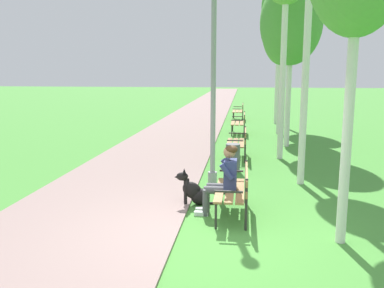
{
  "coord_description": "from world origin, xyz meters",
  "views": [
    {
      "loc": [
        0.58,
        -5.89,
        2.5
      ],
      "look_at": [
        -0.56,
        3.05,
        0.9
      ],
      "focal_mm": 38.27,
      "sensor_mm": 36.0,
      "label": 1
    }
  ],
  "objects_px": {
    "person_seated_on_near_bench": "(224,177)",
    "lamp_post_near": "(213,85)",
    "park_bench_near": "(236,187)",
    "birch_tree_sixth": "(279,8)",
    "park_bench_far": "(240,121)",
    "dog_black": "(195,192)",
    "park_bench_mid": "(239,141)",
    "park_bench_furthest": "(239,110)",
    "birch_tree_fifth": "(282,27)",
    "litter_bin": "(233,158)",
    "birch_tree_fourth": "(291,23)"
  },
  "relations": [
    {
      "from": "person_seated_on_near_bench",
      "to": "lamp_post_near",
      "type": "distance_m",
      "value": 2.45
    },
    {
      "from": "park_bench_near",
      "to": "lamp_post_near",
      "type": "height_order",
      "value": "lamp_post_near"
    },
    {
      "from": "person_seated_on_near_bench",
      "to": "birch_tree_sixth",
      "type": "height_order",
      "value": "birch_tree_sixth"
    },
    {
      "from": "park_bench_far",
      "to": "dog_black",
      "type": "height_order",
      "value": "park_bench_far"
    },
    {
      "from": "park_bench_mid",
      "to": "lamp_post_near",
      "type": "xyz_separation_m",
      "value": [
        -0.54,
        -2.99,
        1.69
      ]
    },
    {
      "from": "park_bench_furthest",
      "to": "birch_tree_fifth",
      "type": "relative_size",
      "value": 0.26
    },
    {
      "from": "park_bench_furthest",
      "to": "birch_tree_sixth",
      "type": "height_order",
      "value": "birch_tree_sixth"
    },
    {
      "from": "lamp_post_near",
      "to": "dog_black",
      "type": "bearing_deg",
      "value": -99.07
    },
    {
      "from": "dog_black",
      "to": "birch_tree_fifth",
      "type": "height_order",
      "value": "birch_tree_fifth"
    },
    {
      "from": "park_bench_furthest",
      "to": "birch_tree_sixth",
      "type": "xyz_separation_m",
      "value": [
        1.77,
        -1.34,
        4.9
      ]
    },
    {
      "from": "park_bench_furthest",
      "to": "litter_bin",
      "type": "bearing_deg",
      "value": -90.06
    },
    {
      "from": "birch_tree_fifth",
      "to": "birch_tree_fourth",
      "type": "bearing_deg",
      "value": -89.03
    },
    {
      "from": "park_bench_near",
      "to": "litter_bin",
      "type": "xyz_separation_m",
      "value": [
        -0.14,
        3.25,
        -0.16
      ]
    },
    {
      "from": "park_bench_furthest",
      "to": "person_seated_on_near_bench",
      "type": "xyz_separation_m",
      "value": [
        -0.08,
        -14.56,
        0.17
      ]
    },
    {
      "from": "park_bench_far",
      "to": "dog_black",
      "type": "distance_m",
      "value": 9.18
    },
    {
      "from": "park_bench_near",
      "to": "park_bench_mid",
      "type": "height_order",
      "value": "same"
    },
    {
      "from": "park_bench_furthest",
      "to": "lamp_post_near",
      "type": "bearing_deg",
      "value": -91.91
    },
    {
      "from": "litter_bin",
      "to": "birch_tree_fifth",
      "type": "bearing_deg",
      "value": 75.93
    },
    {
      "from": "park_bench_far",
      "to": "dog_black",
      "type": "relative_size",
      "value": 1.81
    },
    {
      "from": "birch_tree_fourth",
      "to": "birch_tree_fifth",
      "type": "xyz_separation_m",
      "value": [
        -0.05,
        2.84,
        0.15
      ]
    },
    {
      "from": "park_bench_furthest",
      "to": "birch_tree_fourth",
      "type": "xyz_separation_m",
      "value": [
        1.69,
        -7.55,
        3.54
      ]
    },
    {
      "from": "park_bench_near",
      "to": "park_bench_mid",
      "type": "xyz_separation_m",
      "value": [
        -0.01,
        4.88,
        0.0
      ]
    },
    {
      "from": "park_bench_furthest",
      "to": "park_bench_far",
      "type": "bearing_deg",
      "value": -89.01
    },
    {
      "from": "park_bench_near",
      "to": "birch_tree_fourth",
      "type": "relative_size",
      "value": 0.28
    },
    {
      "from": "birch_tree_fourth",
      "to": "birch_tree_sixth",
      "type": "bearing_deg",
      "value": 89.25
    },
    {
      "from": "park_bench_furthest",
      "to": "birch_tree_fourth",
      "type": "distance_m",
      "value": 8.51
    },
    {
      "from": "park_bench_far",
      "to": "birch_tree_fourth",
      "type": "distance_m",
      "value": 4.68
    },
    {
      "from": "park_bench_near",
      "to": "park_bench_furthest",
      "type": "height_order",
      "value": "same"
    },
    {
      "from": "park_bench_near",
      "to": "park_bench_mid",
      "type": "bearing_deg",
      "value": 90.14
    },
    {
      "from": "park_bench_furthest",
      "to": "birch_tree_fourth",
      "type": "relative_size",
      "value": 0.28
    },
    {
      "from": "dog_black",
      "to": "litter_bin",
      "type": "xyz_separation_m",
      "value": [
        0.64,
        2.78,
        0.09
      ]
    },
    {
      "from": "lamp_post_near",
      "to": "litter_bin",
      "type": "distance_m",
      "value": 2.34
    },
    {
      "from": "birch_tree_fifth",
      "to": "birch_tree_sixth",
      "type": "distance_m",
      "value": 3.57
    },
    {
      "from": "park_bench_mid",
      "to": "park_bench_near",
      "type": "bearing_deg",
      "value": -89.86
    },
    {
      "from": "park_bench_furthest",
      "to": "person_seated_on_near_bench",
      "type": "relative_size",
      "value": 1.2
    },
    {
      "from": "park_bench_mid",
      "to": "litter_bin",
      "type": "height_order",
      "value": "park_bench_mid"
    },
    {
      "from": "birch_tree_fourth",
      "to": "litter_bin",
      "type": "height_order",
      "value": "birch_tree_fourth"
    },
    {
      "from": "park_bench_mid",
      "to": "person_seated_on_near_bench",
      "type": "relative_size",
      "value": 1.2
    },
    {
      "from": "park_bench_near",
      "to": "birch_tree_fourth",
      "type": "bearing_deg",
      "value": 77.43
    },
    {
      "from": "park_bench_far",
      "to": "park_bench_mid",
      "type": "bearing_deg",
      "value": -89.62
    },
    {
      "from": "lamp_post_near",
      "to": "birch_tree_fifth",
      "type": "height_order",
      "value": "birch_tree_fifth"
    },
    {
      "from": "park_bench_far",
      "to": "birch_tree_fourth",
      "type": "bearing_deg",
      "value": -58.33
    },
    {
      "from": "park_bench_furthest",
      "to": "dog_black",
      "type": "height_order",
      "value": "park_bench_furthest"
    },
    {
      "from": "park_bench_near",
      "to": "park_bench_furthest",
      "type": "bearing_deg",
      "value": 90.51
    },
    {
      "from": "birch_tree_fourth",
      "to": "dog_black",
      "type": "bearing_deg",
      "value": -109.69
    },
    {
      "from": "person_seated_on_near_bench",
      "to": "birch_tree_fifth",
      "type": "distance_m",
      "value": 10.61
    },
    {
      "from": "birch_tree_sixth",
      "to": "litter_bin",
      "type": "bearing_deg",
      "value": -100.15
    },
    {
      "from": "birch_tree_fourth",
      "to": "park_bench_furthest",
      "type": "bearing_deg",
      "value": 102.64
    },
    {
      "from": "park_bench_near",
      "to": "dog_black",
      "type": "height_order",
      "value": "park_bench_near"
    },
    {
      "from": "birch_tree_fourth",
      "to": "birch_tree_sixth",
      "type": "xyz_separation_m",
      "value": [
        0.08,
        6.2,
        1.36
      ]
    }
  ]
}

